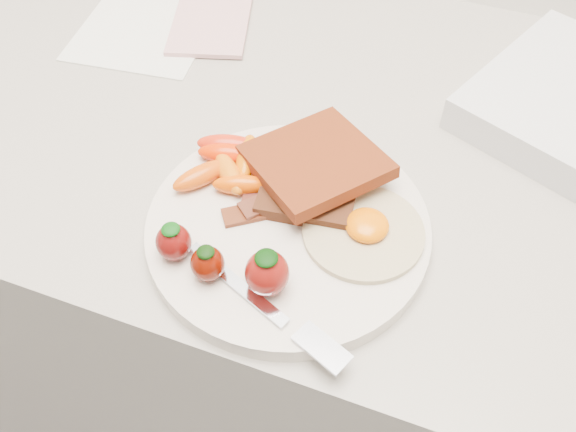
% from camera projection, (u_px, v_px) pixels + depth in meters
% --- Properties ---
extents(counter, '(2.00, 0.60, 0.90)m').
position_uv_depth(counter, '(324.00, 329.00, 1.06)').
color(counter, gray).
rests_on(counter, ground).
extents(plate, '(0.27, 0.27, 0.02)m').
position_uv_depth(plate, '(288.00, 229.00, 0.61)').
color(plate, beige).
rests_on(plate, counter).
extents(toast_lower, '(0.10, 0.10, 0.01)m').
position_uv_depth(toast_lower, '(310.00, 186.00, 0.63)').
color(toast_lower, black).
rests_on(toast_lower, plate).
extents(toast_upper, '(0.16, 0.16, 0.03)m').
position_uv_depth(toast_upper, '(316.00, 161.00, 0.63)').
color(toast_upper, '#502012').
rests_on(toast_upper, toast_lower).
extents(fried_egg, '(0.12, 0.12, 0.02)m').
position_uv_depth(fried_egg, '(364.00, 230.00, 0.59)').
color(fried_egg, silver).
rests_on(fried_egg, plate).
extents(bacon_strips, '(0.10, 0.09, 0.01)m').
position_uv_depth(bacon_strips, '(278.00, 204.00, 0.61)').
color(bacon_strips, '#4C180E').
rests_on(bacon_strips, plate).
extents(baby_carrots, '(0.10, 0.10, 0.02)m').
position_uv_depth(baby_carrots, '(228.00, 164.00, 0.64)').
color(baby_carrots, '#E72C00').
rests_on(baby_carrots, plate).
extents(strawberries, '(0.13, 0.04, 0.05)m').
position_uv_depth(strawberries, '(226.00, 261.00, 0.55)').
color(strawberries, '#5E0B09').
rests_on(strawberries, plate).
extents(fork, '(0.17, 0.08, 0.00)m').
position_uv_depth(fork, '(274.00, 312.00, 0.54)').
color(fork, white).
rests_on(fork, plate).
extents(paper_sheet, '(0.19, 0.24, 0.00)m').
position_uv_depth(paper_sheet, '(152.00, 19.00, 0.84)').
color(paper_sheet, white).
rests_on(paper_sheet, counter).
extents(notepad, '(0.13, 0.16, 0.01)m').
position_uv_depth(notepad, '(211.00, 23.00, 0.83)').
color(notepad, '#D3999B').
rests_on(notepad, paper_sheet).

